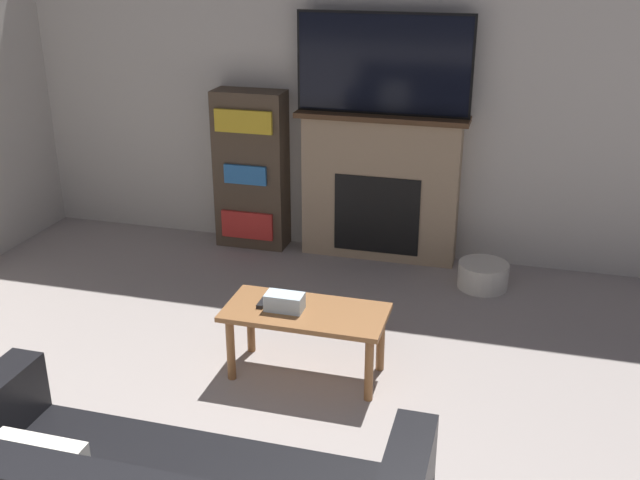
{
  "coord_description": "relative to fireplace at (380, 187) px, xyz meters",
  "views": [
    {
      "loc": [
        1.11,
        -1.37,
        2.42
      ],
      "look_at": [
        0.02,
        2.57,
        0.76
      ],
      "focal_mm": 42.0,
      "sensor_mm": 36.0,
      "label": 1
    }
  ],
  "objects": [
    {
      "name": "tv",
      "position": [
        0.0,
        -0.02,
        0.96
      ],
      "size": [
        1.33,
        0.03,
        0.75
      ],
      "color": "black",
      "rests_on": "fireplace"
    },
    {
      "name": "coffee_table",
      "position": [
        -0.06,
        -1.87,
        -0.23
      ],
      "size": [
        0.94,
        0.45,
        0.43
      ],
      "color": "brown",
      "rests_on": "ground_plane"
    },
    {
      "name": "wall_back",
      "position": [
        -0.06,
        0.14,
        0.76
      ],
      "size": [
        6.86,
        0.06,
        2.7
      ],
      "color": "beige",
      "rests_on": "ground_plane"
    },
    {
      "name": "storage_basket",
      "position": [
        0.87,
        -0.37,
        -0.5
      ],
      "size": [
        0.37,
        0.37,
        0.19
      ],
      "color": "silver",
      "rests_on": "ground_plane"
    },
    {
      "name": "bookshelf",
      "position": [
        -1.07,
        -0.02,
        0.06
      ],
      "size": [
        0.58,
        0.29,
        1.3
      ],
      "color": "#4C3D2D",
      "rests_on": "ground_plane"
    },
    {
      "name": "fireplace",
      "position": [
        0.0,
        0.0,
        0.0
      ],
      "size": [
        1.33,
        0.28,
        1.18
      ],
      "color": "tan",
      "rests_on": "ground_plane"
    },
    {
      "name": "tissue_box",
      "position": [
        -0.18,
        -1.9,
        -0.12
      ],
      "size": [
        0.22,
        0.12,
        0.1
      ],
      "color": "silver",
      "rests_on": "coffee_table"
    },
    {
      "name": "remote_control",
      "position": [
        -0.32,
        -1.85,
        -0.16
      ],
      "size": [
        0.04,
        0.15,
        0.02
      ],
      "color": "black",
      "rests_on": "coffee_table"
    }
  ]
}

